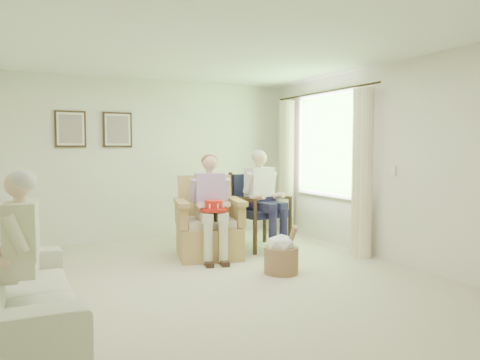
# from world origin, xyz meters

# --- Properties ---
(floor) EXTENTS (5.50, 5.50, 0.00)m
(floor) POSITION_xyz_m (0.00, 0.00, 0.00)
(floor) COLOR beige
(floor) RESTS_ON ground
(back_wall) EXTENTS (5.00, 0.04, 2.60)m
(back_wall) POSITION_xyz_m (0.00, 2.75, 1.30)
(back_wall) COLOR silver
(back_wall) RESTS_ON ground
(front_wall) EXTENTS (5.00, 0.04, 2.60)m
(front_wall) POSITION_xyz_m (0.00, -2.75, 1.30)
(front_wall) COLOR silver
(front_wall) RESTS_ON ground
(right_wall) EXTENTS (0.04, 5.50, 2.60)m
(right_wall) POSITION_xyz_m (2.50, 0.00, 1.30)
(right_wall) COLOR silver
(right_wall) RESTS_ON ground
(ceiling) EXTENTS (5.00, 5.50, 0.02)m
(ceiling) POSITION_xyz_m (0.00, 0.00, 2.60)
(ceiling) COLOR white
(ceiling) RESTS_ON back_wall
(window) EXTENTS (0.13, 2.50, 1.63)m
(window) POSITION_xyz_m (2.46, 1.20, 1.58)
(window) COLOR #2D6B23
(window) RESTS_ON right_wall
(curtain_left) EXTENTS (0.34, 0.34, 2.30)m
(curtain_left) POSITION_xyz_m (2.33, 0.22, 1.15)
(curtain_left) COLOR beige
(curtain_left) RESTS_ON ground
(curtain_right) EXTENTS (0.34, 0.34, 2.30)m
(curtain_right) POSITION_xyz_m (2.33, 2.18, 1.15)
(curtain_right) COLOR beige
(curtain_right) RESTS_ON ground
(framed_print_left) EXTENTS (0.45, 0.05, 0.55)m
(framed_print_left) POSITION_xyz_m (-1.15, 2.71, 1.78)
(framed_print_left) COLOR #382114
(framed_print_left) RESTS_ON back_wall
(framed_print_right) EXTENTS (0.45, 0.05, 0.55)m
(framed_print_right) POSITION_xyz_m (-0.45, 2.71, 1.78)
(framed_print_right) COLOR #382114
(framed_print_right) RESTS_ON back_wall
(wicker_armchair) EXTENTS (0.86, 0.86, 1.10)m
(wicker_armchair) POSITION_xyz_m (0.44, 1.16, 0.35)
(wicker_armchair) COLOR tan
(wicker_armchair) RESTS_ON ground
(wood_armchair) EXTENTS (0.71, 0.67, 1.10)m
(wood_armchair) POSITION_xyz_m (1.34, 1.41, 0.60)
(wood_armchair) COLOR black
(wood_armchair) RESTS_ON ground
(sofa) EXTENTS (2.23, 0.87, 0.65)m
(sofa) POSITION_xyz_m (-1.95, -0.55, 0.33)
(sofa) COLOR beige
(sofa) RESTS_ON ground
(person_wicker) EXTENTS (0.40, 0.63, 1.38)m
(person_wicker) POSITION_xyz_m (0.44, 1.02, 0.82)
(person_wicker) COLOR beige
(person_wicker) RESTS_ON ground
(person_dark) EXTENTS (0.40, 0.63, 1.43)m
(person_dark) POSITION_xyz_m (1.34, 1.23, 0.86)
(person_dark) COLOR #1E1B3D
(person_dark) RESTS_ON ground
(person_sofa) EXTENTS (0.42, 0.63, 1.30)m
(person_sofa) POSITION_xyz_m (-1.95, -0.70, 0.75)
(person_sofa) COLOR beige
(person_sofa) RESTS_ON ground
(red_hat) EXTENTS (0.35, 0.35, 0.14)m
(red_hat) POSITION_xyz_m (0.38, 0.82, 0.73)
(red_hat) COLOR red
(red_hat) RESTS_ON person_wicker
(hatbox) EXTENTS (0.54, 0.54, 0.60)m
(hatbox) POSITION_xyz_m (0.90, -0.04, 0.24)
(hatbox) COLOR tan
(hatbox) RESTS_ON ground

